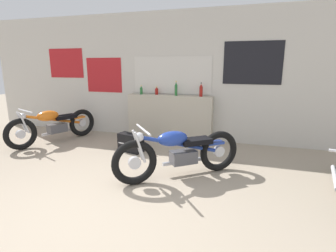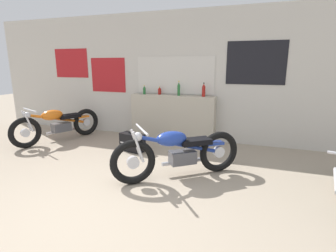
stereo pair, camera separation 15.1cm
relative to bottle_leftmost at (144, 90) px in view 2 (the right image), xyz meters
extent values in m
plane|color=gray|center=(0.76, -3.39, -1.10)|extent=(24.00, 24.00, 0.00)
cube|color=beige|center=(0.76, 0.20, 0.30)|extent=(10.00, 0.06, 2.80)
cube|color=silver|center=(0.67, 0.17, 0.34)|extent=(1.72, 0.01, 0.75)
cube|color=beige|center=(0.67, 0.16, 0.34)|extent=(1.78, 0.01, 0.81)
cube|color=black|center=(2.36, 0.17, 0.60)|extent=(1.15, 0.01, 0.85)
cube|color=#B21E23|center=(-1.04, 0.17, 0.32)|extent=(0.93, 0.01, 0.81)
cube|color=#B21E23|center=(-2.10, 0.17, 0.60)|extent=(0.97, 0.01, 0.71)
cube|color=#B7AD99|center=(0.67, 0.02, -0.59)|extent=(1.91, 0.28, 1.01)
cylinder|color=#23662D|center=(0.00, 0.00, -0.02)|extent=(0.06, 0.06, 0.15)
cone|color=#23662D|center=(0.00, 0.00, 0.08)|extent=(0.05, 0.05, 0.04)
cylinder|color=gold|center=(0.00, 0.00, 0.10)|extent=(0.02, 0.02, 0.02)
cylinder|color=maroon|center=(0.34, 0.07, -0.03)|extent=(0.07, 0.07, 0.13)
cone|color=maroon|center=(0.34, 0.07, 0.06)|extent=(0.06, 0.06, 0.04)
cylinder|color=gold|center=(0.34, 0.07, 0.08)|extent=(0.03, 0.03, 0.01)
cylinder|color=#23662D|center=(0.82, -0.01, 0.02)|extent=(0.06, 0.06, 0.23)
cone|color=#23662D|center=(0.82, -0.01, 0.17)|extent=(0.05, 0.05, 0.06)
cylinder|color=gold|center=(0.82, -0.01, 0.21)|extent=(0.02, 0.02, 0.03)
cylinder|color=maroon|center=(1.37, -0.01, 0.02)|extent=(0.07, 0.07, 0.21)
cone|color=maroon|center=(1.37, -0.01, 0.15)|extent=(0.06, 0.06, 0.06)
cylinder|color=black|center=(1.37, -0.01, 0.19)|extent=(0.03, 0.03, 0.02)
torus|color=black|center=(-1.94, -1.58, -0.78)|extent=(0.35, 0.63, 0.64)
cylinder|color=silver|center=(-1.94, -1.58, -0.78)|extent=(0.14, 0.19, 0.17)
torus|color=black|center=(-1.41, -0.32, -0.78)|extent=(0.35, 0.63, 0.64)
cylinder|color=silver|center=(-1.41, -0.32, -0.78)|extent=(0.14, 0.19, 0.17)
cube|color=#4C4C51|center=(-1.65, -0.89, -0.79)|extent=(0.35, 0.44, 0.19)
cylinder|color=orange|center=(-1.65, -0.89, -0.61)|extent=(0.54, 1.17, 0.39)
ellipsoid|color=orange|center=(-1.72, -1.05, -0.49)|extent=(0.40, 0.52, 0.22)
cube|color=black|center=(-1.57, -0.70, -0.57)|extent=(0.40, 0.52, 0.08)
cube|color=orange|center=(-1.44, -0.39, -0.63)|extent=(0.24, 0.31, 0.04)
cylinder|color=silver|center=(-1.86, -1.54, -0.55)|extent=(0.10, 0.17, 0.44)
cylinder|color=silver|center=(-1.97, -1.50, -0.55)|extent=(0.10, 0.17, 0.44)
cylinder|color=silver|center=(-1.89, -1.46, -0.33)|extent=(0.60, 0.28, 0.03)
sphere|color=silver|center=(-1.91, -1.51, -0.43)|extent=(0.13, 0.13, 0.13)
cylinder|color=silver|center=(-1.74, -0.75, -0.92)|extent=(0.35, 0.72, 0.06)
torus|color=black|center=(0.88, -2.34, -0.77)|extent=(0.58, 0.49, 0.65)
cylinder|color=silver|center=(0.88, -2.34, -0.77)|extent=(0.18, 0.17, 0.18)
torus|color=black|center=(1.95, -1.48, -0.77)|extent=(0.58, 0.49, 0.65)
cylinder|color=silver|center=(1.95, -1.48, -0.77)|extent=(0.18, 0.17, 0.18)
cube|color=#4C4C51|center=(1.47, -1.87, -0.79)|extent=(0.44, 0.41, 0.19)
cylinder|color=navy|center=(1.47, -1.87, -0.60)|extent=(1.01, 0.83, 0.40)
ellipsoid|color=navy|center=(1.33, -1.98, -0.48)|extent=(0.51, 0.48, 0.22)
cube|color=black|center=(1.63, -1.74, -0.56)|extent=(0.51, 0.48, 0.08)
cube|color=navy|center=(1.88, -1.53, -0.62)|extent=(0.30, 0.28, 0.04)
cylinder|color=silver|center=(0.97, -2.35, -0.54)|extent=(0.15, 0.13, 0.46)
cylinder|color=silver|center=(0.90, -2.25, -0.54)|extent=(0.15, 0.13, 0.46)
cylinder|color=silver|center=(0.99, -2.26, -0.30)|extent=(0.43, 0.52, 0.03)
sphere|color=silver|center=(0.94, -2.30, -0.40)|extent=(0.13, 0.13, 0.13)
cylinder|color=silver|center=(1.45, -1.70, -0.92)|extent=(0.63, 0.52, 0.06)
cube|color=black|center=(0.19, -1.03, -0.92)|extent=(0.53, 0.34, 0.35)
cube|color=silver|center=(0.16, -1.14, -0.92)|extent=(0.41, 0.11, 0.02)
cube|color=black|center=(0.19, -1.03, -0.73)|extent=(0.17, 0.07, 0.02)
camera|label=1|loc=(2.36, -5.50, 0.57)|focal=28.00mm
camera|label=2|loc=(2.51, -5.45, 0.57)|focal=28.00mm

